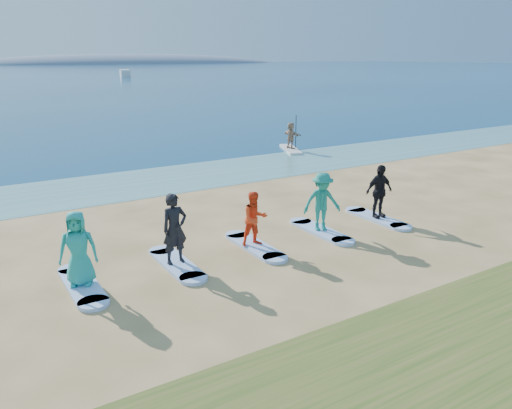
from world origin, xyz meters
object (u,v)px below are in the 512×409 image
surfboard_4 (377,218)px  student_3 (322,202)px  student_4 (379,191)px  student_1 (175,229)px  surfboard_2 (255,246)px  boat_offshore_b (125,76)px  student_0 (78,248)px  surfboard_0 (82,285)px  student_2 (255,219)px  paddleboarder (291,135)px  surfboard_1 (176,264)px  paddleboard (291,149)px  surfboard_3 (321,231)px

surfboard_4 → student_3: bearing=-180.0°
surfboard_4 → student_4: (0.00, -0.00, 0.94)m
student_1 → surfboard_2: (2.42, 0.00, -0.98)m
boat_offshore_b → student_1: (-35.62, -116.39, 1.02)m
student_0 → student_4: bearing=22.0°
surfboard_0 → student_2: (4.84, -0.00, 0.83)m
paddleboarder → student_2: 15.34m
student_1 → surfboard_4: size_ratio=0.85×
boat_offshore_b → student_4: student_4 is taller
surfboard_4 → surfboard_1: bearing=180.0°
surfboard_2 → student_2: (0.00, -0.00, 0.83)m
student_4 → surfboard_2: bearing=-176.2°
surfboard_2 → student_4: student_4 is taller
surfboard_0 → student_4: bearing=-0.0°
boat_offshore_b → surfboard_4: bearing=-90.5°
paddleboarder → student_3: (-7.31, -11.85, 0.14)m
surfboard_0 → student_4: student_4 is taller
surfboard_1 → student_3: size_ratio=1.21×
paddleboarder → student_0: size_ratio=0.82×
boat_offshore_b → surfboard_2: (-33.20, -116.39, 0.04)m
paddleboard → student_3: bearing=-98.7°
student_3 → surfboard_4: student_3 is taller
student_3 → student_1: bearing=-161.4°
student_1 → surfboard_2: 2.61m
surfboard_4 → surfboard_3: bearing=180.0°
student_3 → paddleboarder: bearing=77.0°
surfboard_3 → student_3: 0.96m
student_0 → student_2: 4.84m
boat_offshore_b → surfboard_3: bearing=-91.6°
paddleboard → student_3: size_ratio=1.65×
boat_offshore_b → surfboard_0: bearing=-94.9°
surfboard_2 → surfboard_0: bearing=180.0°
surfboard_4 → paddleboard: bearing=67.6°
surfboard_1 → student_4: student_4 is taller
student_1 → student_3: (4.84, 0.00, -0.02)m
student_2 → student_0: bearing=-173.0°
surfboard_1 → student_2: size_ratio=1.40×
boat_offshore_b → surfboard_4: size_ratio=2.76×
student_2 → surfboard_4: (4.84, 0.00, -0.83)m
student_3 → student_4: 2.42m
paddleboard → surfboard_0: bearing=-117.9°
student_0 → student_1: 2.42m
surfboard_1 → surfboard_4: size_ratio=1.00×
student_0 → surfboard_4: size_ratio=0.82×
student_4 → paddleboard: bearing=71.3°
student_0 → paddleboard: bearing=61.1°
surfboard_1 → surfboard_2: same height
student_2 → surfboard_3: size_ratio=0.71×
student_0 → student_4: size_ratio=1.01×
surfboard_1 → student_1: (0.00, -0.00, 0.98)m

